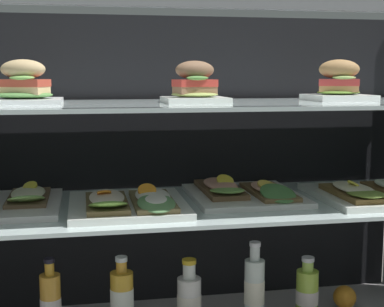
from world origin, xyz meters
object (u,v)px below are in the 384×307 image
Objects in this scene: juice_bottle_front_fourth at (189,300)px; juice_bottle_front_left_end at (254,289)px; open_sandwich_tray_mid_right at (129,203)px; open_sandwich_tray_far_right at (244,192)px; plated_roll_sandwich_far_right at (24,87)px; open_sandwich_tray_right_of_center at (0,202)px; orange_fruit_beside_bottles at (345,297)px; open_sandwich_tray_mid_left at (373,193)px; plated_roll_sandwich_left_of_center at (195,87)px; plated_roll_sandwich_far_left at (339,85)px; juice_bottle_near_post at (51,306)px; juice_bottle_front_second at (307,292)px; juice_bottle_front_middle at (122,300)px.

juice_bottle_front_fourth is 0.82× the size of juice_bottle_front_left_end.
open_sandwich_tray_far_right is at bearing 14.01° from open_sandwich_tray_mid_right.
plated_roll_sandwich_far_right reaches higher than open_sandwich_tray_right_of_center.
open_sandwich_tray_far_right is 4.75× the size of orange_fruit_beside_bottles.
open_sandwich_tray_mid_left is 4.75× the size of orange_fruit_beside_bottles.
plated_roll_sandwich_left_of_center is 0.97× the size of plated_roll_sandwich_far_left.
open_sandwich_tray_mid_right is at bearing -179.94° from open_sandwich_tray_mid_left.
plated_roll_sandwich_left_of_center is 0.45m from plated_roll_sandwich_far_left.
open_sandwich_tray_mid_left is at bearing -5.21° from plated_roll_sandwich_left_of_center.
juice_bottle_front_left_end is (-0.26, -0.02, -0.61)m from plated_roll_sandwich_far_left.
plated_roll_sandwich_far_right is 1.18× the size of plated_roll_sandwich_left_of_center.
juice_bottle_near_post is 0.92m from orange_fruit_beside_bottles.
open_sandwich_tray_mid_right is at bearing -168.85° from juice_bottle_front_second.
open_sandwich_tray_far_right reaches higher than open_sandwich_tray_right_of_center.
juice_bottle_near_post is (-0.93, 0.10, -0.31)m from open_sandwich_tray_mid_left.
plated_roll_sandwich_left_of_center is 2.33× the size of orange_fruit_beside_bottles.
open_sandwich_tray_far_right is at bearing -4.30° from juice_bottle_front_fourth.
juice_bottle_near_post is 0.78m from juice_bottle_front_second.
juice_bottle_front_left_end is (0.20, -0.01, 0.02)m from juice_bottle_front_fourth.
open_sandwich_tray_right_of_center reaches higher than juice_bottle_front_fourth.
juice_bottle_front_left_end is at bearing 3.23° from open_sandwich_tray_far_right.
open_sandwich_tray_mid_left reaches higher than orange_fruit_beside_bottles.
juice_bottle_front_second is at bearing 7.16° from juice_bottle_front_left_end.
open_sandwich_tray_mid_left reaches higher than juice_bottle_front_middle.
open_sandwich_tray_right_of_center is at bearing -177.88° from juice_bottle_front_second.
juice_bottle_front_second is 2.53× the size of orange_fruit_beside_bottles.
open_sandwich_tray_right_of_center is 1.49× the size of juice_bottle_near_post.
juice_bottle_front_fourth is at bearing 2.01° from juice_bottle_front_middle.
open_sandwich_tray_mid_right reaches higher than open_sandwich_tray_far_right.
open_sandwich_tray_right_of_center is 1.05m from open_sandwich_tray_mid_left.
juice_bottle_front_left_end is at bearing 0.86° from open_sandwich_tray_right_of_center.
plated_roll_sandwich_left_of_center is at bearing -166.27° from open_sandwich_tray_far_right.
plated_roll_sandwich_far_right is 1.18m from orange_fruit_beside_bottles.
juice_bottle_front_second is (0.83, 0.00, -0.64)m from plated_roll_sandwich_far_right.
open_sandwich_tray_far_right is at bearing -0.82° from juice_bottle_front_middle.
plated_roll_sandwich_far_right is 0.58× the size of open_sandwich_tray_far_right.
juice_bottle_front_fourth is at bearing -1.28° from plated_roll_sandwich_far_right.
open_sandwich_tray_right_of_center is 1.00× the size of open_sandwich_tray_far_right.
plated_roll_sandwich_far_left is at bearing -5.36° from juice_bottle_front_second.
orange_fruit_beside_bottles is at bearing 3.39° from juice_bottle_front_middle.
plated_roll_sandwich_far_right is 0.67m from juice_bottle_front_middle.
plated_roll_sandwich_far_left is at bearing -153.35° from orange_fruit_beside_bottles.
juice_bottle_front_middle is 0.40m from juice_bottle_front_left_end.
juice_bottle_front_left_end reaches higher than juice_bottle_front_fourth.
juice_bottle_near_post is at bearing 177.70° from juice_bottle_front_middle.
open_sandwich_tray_right_of_center is 0.69m from open_sandwich_tray_far_right.
open_sandwich_tray_mid_right is 0.50m from juice_bottle_front_left_end.
plated_roll_sandwich_far_right is 0.89m from juice_bottle_front_left_end.
open_sandwich_tray_mid_right is 4.76× the size of orange_fruit_beside_bottles.
open_sandwich_tray_far_right is (0.15, 0.04, -0.31)m from plated_roll_sandwich_left_of_center.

